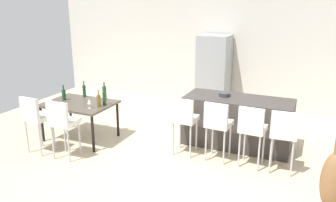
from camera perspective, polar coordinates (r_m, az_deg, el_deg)
name	(u,v)px	position (r m, az deg, el deg)	size (l,w,h in m)	color
ground_plane	(191,158)	(6.13, 3.81, -9.30)	(10.00, 10.00, 0.00)	#C6B28E
back_wall	(238,50)	(8.67, 11.44, 8.21)	(10.00, 0.12, 2.90)	beige
kitchen_island	(237,122)	(6.57, 11.35, -3.42)	(1.95, 0.79, 0.92)	#383330
bar_chair_left	(184,117)	(5.99, 2.66, -2.67)	(0.40, 0.40, 1.05)	silver
bar_chair_middle	(218,122)	(5.81, 8.20, -3.45)	(0.42, 0.42, 1.05)	silver
bar_chair_right	(252,127)	(5.70, 13.70, -4.19)	(0.42, 0.42, 1.05)	silver
bar_chair_far	(284,132)	(5.65, 18.56, -4.81)	(0.42, 0.42, 1.05)	silver
dining_table	(79,106)	(6.89, -14.39, -0.80)	(1.30, 0.95, 0.74)	#4C4238
dining_chair_near	(35,116)	(6.49, -21.01, -2.28)	(0.42, 0.42, 1.05)	silver
dining_chair_far	(62,120)	(6.10, -17.04, -3.08)	(0.42, 0.42, 1.05)	silver
wine_bottle_end	(99,100)	(6.50, -11.34, 0.08)	(0.07, 0.07, 0.32)	brown
wine_bottle_left	(84,91)	(7.23, -13.64, 1.66)	(0.07, 0.07, 0.33)	#194723
wine_bottle_near	(64,94)	(7.10, -16.79, 1.04)	(0.08, 0.08, 0.30)	#194723
wine_bottle_inner	(104,98)	(6.59, -10.48, 0.49)	(0.06, 0.06, 0.35)	#194723
wine_bottle_far	(104,93)	(6.96, -10.42, 1.38)	(0.08, 0.08, 0.35)	#194723
wine_glass_middle	(51,100)	(6.78, -18.73, 0.23)	(0.07, 0.07, 0.17)	silver
wine_glass_right	(89,102)	(6.45, -12.87, -0.12)	(0.07, 0.07, 0.17)	silver
refrigerator	(214,73)	(8.46, 7.54, 4.53)	(0.72, 0.68, 1.84)	#939699
fruit_bowl	(225,95)	(6.51, 9.30, 1.06)	(0.21, 0.21, 0.07)	#333338
floor_vase	(333,180)	(5.05, 25.60, -11.73)	(0.32, 0.32, 1.02)	brown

